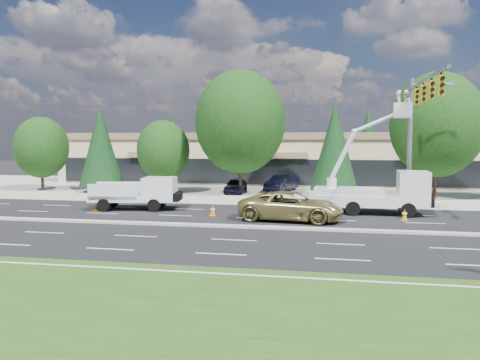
% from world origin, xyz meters
% --- Properties ---
extents(ground, '(140.00, 140.00, 0.00)m').
position_xyz_m(ground, '(0.00, 0.00, 0.00)').
color(ground, black).
rests_on(ground, ground).
extents(concrete_apron, '(140.00, 22.00, 0.01)m').
position_xyz_m(concrete_apron, '(0.00, 20.00, 0.01)').
color(concrete_apron, gray).
rests_on(concrete_apron, ground).
extents(grass_verge, '(140.00, 10.00, 0.01)m').
position_xyz_m(grass_verge, '(0.00, -13.00, 0.01)').
color(grass_verge, '#234413').
rests_on(grass_verge, ground).
extents(road_median, '(120.00, 0.55, 0.12)m').
position_xyz_m(road_median, '(0.00, 0.00, 0.06)').
color(road_median, gray).
rests_on(road_median, ground).
extents(strip_mall, '(50.40, 15.40, 5.50)m').
position_xyz_m(strip_mall, '(0.00, 29.97, 2.83)').
color(strip_mall, tan).
rests_on(strip_mall, ground).
extents(tree_front_a, '(5.00, 5.00, 6.93)m').
position_xyz_m(tree_front_a, '(-22.00, 15.00, 4.06)').
color(tree_front_a, '#332114').
rests_on(tree_front_a, ground).
extents(tree_front_b, '(4.00, 4.00, 7.88)m').
position_xyz_m(tree_front_b, '(-16.00, 15.00, 4.22)').
color(tree_front_b, '#332114').
rests_on(tree_front_b, ground).
extents(tree_front_c, '(4.71, 4.71, 6.53)m').
position_xyz_m(tree_front_c, '(-10.00, 15.00, 3.82)').
color(tree_front_c, '#332114').
rests_on(tree_front_c, ground).
extents(tree_front_d, '(7.76, 7.76, 10.77)m').
position_xyz_m(tree_front_d, '(-3.00, 15.00, 6.31)').
color(tree_front_d, '#332114').
rests_on(tree_front_d, ground).
extents(tree_front_e, '(3.98, 3.98, 7.85)m').
position_xyz_m(tree_front_e, '(5.00, 15.00, 4.21)').
color(tree_front_e, '#332114').
rests_on(tree_front_e, ground).
extents(tree_front_f, '(7.35, 7.35, 10.19)m').
position_xyz_m(tree_front_f, '(13.00, 15.00, 5.97)').
color(tree_front_f, '#332114').
rests_on(tree_front_f, ground).
extents(tree_back_a, '(4.47, 4.47, 8.82)m').
position_xyz_m(tree_back_a, '(-18.00, 42.00, 4.73)').
color(tree_back_a, '#332114').
rests_on(tree_back_a, ground).
extents(tree_back_b, '(5.13, 5.13, 10.12)m').
position_xyz_m(tree_back_b, '(-4.00, 42.00, 5.43)').
color(tree_back_b, '#332114').
rests_on(tree_back_b, ground).
extents(tree_back_c, '(4.60, 4.60, 9.06)m').
position_xyz_m(tree_back_c, '(10.00, 42.00, 4.86)').
color(tree_back_c, '#332114').
rests_on(tree_back_c, ground).
extents(tree_back_d, '(5.09, 5.09, 10.03)m').
position_xyz_m(tree_back_d, '(22.00, 42.00, 5.38)').
color(tree_back_d, '#332114').
rests_on(tree_back_d, ground).
extents(signal_mast, '(2.76, 10.16, 9.00)m').
position_xyz_m(signal_mast, '(10.03, 7.04, 6.06)').
color(signal_mast, gray).
rests_on(signal_mast, ground).
extents(utility_pickup, '(6.04, 2.98, 2.22)m').
position_xyz_m(utility_pickup, '(-8.26, 5.26, 0.91)').
color(utility_pickup, silver).
rests_on(utility_pickup, ground).
extents(bucket_truck, '(7.47, 2.69, 7.90)m').
position_xyz_m(bucket_truck, '(7.65, 6.17, 1.69)').
color(bucket_truck, silver).
rests_on(bucket_truck, ground).
extents(traffic_cone_a, '(0.40, 0.40, 0.70)m').
position_xyz_m(traffic_cone_a, '(-11.00, 4.28, 0.34)').
color(traffic_cone_a, orange).
rests_on(traffic_cone_a, ground).
extents(traffic_cone_b, '(0.40, 0.40, 0.70)m').
position_xyz_m(traffic_cone_b, '(-2.69, 3.57, 0.34)').
color(traffic_cone_b, orange).
rests_on(traffic_cone_b, ground).
extents(traffic_cone_c, '(0.40, 0.40, 0.70)m').
position_xyz_m(traffic_cone_c, '(-0.76, 4.13, 0.34)').
color(traffic_cone_c, orange).
rests_on(traffic_cone_c, ground).
extents(traffic_cone_d, '(0.40, 0.40, 0.70)m').
position_xyz_m(traffic_cone_d, '(8.95, 3.96, 0.34)').
color(traffic_cone_d, orange).
rests_on(traffic_cone_d, ground).
extents(minivan, '(6.41, 3.40, 1.72)m').
position_xyz_m(minivan, '(2.29, 2.80, 0.86)').
color(minivan, olive).
rests_on(minivan, ground).
extents(parked_car_west, '(1.64, 4.03, 1.37)m').
position_xyz_m(parked_car_west, '(-3.62, 16.15, 0.69)').
color(parked_car_west, black).
rests_on(parked_car_west, ground).
extents(parked_car_east, '(3.01, 4.95, 1.54)m').
position_xyz_m(parked_car_east, '(0.31, 18.23, 0.77)').
color(parked_car_east, black).
rests_on(parked_car_east, ground).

